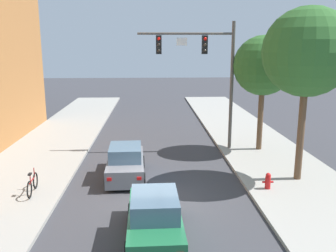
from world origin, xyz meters
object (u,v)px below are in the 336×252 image
object	(u,v)px
car_lead_grey	(126,163)
street_tree_second	(263,66)
bicycle_leaning	(32,184)
fire_hydrant	(268,181)
car_following_green	(155,219)
traffic_signal_mast	(206,63)
street_tree_nearest	(307,53)

from	to	relation	value
car_lead_grey	street_tree_second	size ratio (longest dim) A/B	0.64
car_lead_grey	bicycle_leaning	distance (m)	4.36
bicycle_leaning	fire_hydrant	size ratio (longest dim) A/B	2.46
street_tree_second	car_lead_grey	bearing A→B (deg)	-152.45
car_following_green	bicycle_leaning	world-z (taller)	car_following_green
traffic_signal_mast	car_lead_grey	world-z (taller)	traffic_signal_mast
car_following_green	bicycle_leaning	bearing A→B (deg)	144.16
car_following_green	bicycle_leaning	distance (m)	6.32
traffic_signal_mast	car_following_green	xyz separation A→B (m)	(-3.15, -10.23, -4.57)
street_tree_second	car_following_green	bearing A→B (deg)	-122.97
fire_hydrant	street_tree_nearest	distance (m)	5.86
traffic_signal_mast	car_following_green	bearing A→B (deg)	-107.13
bicycle_leaning	street_tree_nearest	size ratio (longest dim) A/B	0.23
fire_hydrant	traffic_signal_mast	bearing A→B (deg)	105.69
street_tree_nearest	traffic_signal_mast	bearing A→B (deg)	123.98
street_tree_nearest	street_tree_second	bearing A→B (deg)	93.87
car_following_green	bicycle_leaning	xyz separation A→B (m)	(-5.12, 3.70, -0.18)
traffic_signal_mast	street_tree_nearest	size ratio (longest dim) A/B	0.96
street_tree_second	bicycle_leaning	bearing A→B (deg)	-151.73
street_tree_second	traffic_signal_mast	bearing A→B (deg)	174.42
bicycle_leaning	street_tree_second	xyz separation A→B (m)	(11.55, 6.21, 4.59)
traffic_signal_mast	street_tree_second	distance (m)	3.29
traffic_signal_mast	car_lead_grey	size ratio (longest dim) A/B	1.75
traffic_signal_mast	fire_hydrant	size ratio (longest dim) A/B	10.42
traffic_signal_mast	street_tree_nearest	distance (m)	6.51
car_lead_grey	street_tree_nearest	distance (m)	9.70
traffic_signal_mast	bicycle_leaning	xyz separation A→B (m)	(-8.27, -6.53, -4.75)
traffic_signal_mast	street_tree_second	size ratio (longest dim) A/B	1.11
car_following_green	street_tree_second	bearing A→B (deg)	57.03
traffic_signal_mast	car_following_green	size ratio (longest dim) A/B	1.76
traffic_signal_mast	street_tree_nearest	world-z (taller)	street_tree_nearest
street_tree_nearest	street_tree_second	distance (m)	5.13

